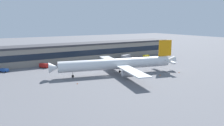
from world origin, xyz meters
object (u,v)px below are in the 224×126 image
at_px(baggage_tug, 63,65).
at_px(traffic_cone_1, 77,83).
at_px(airliner, 118,64).
at_px(crew_van, 44,65).
at_px(follow_me_car, 4,70).
at_px(pushback_tractor, 146,56).
at_px(fuel_truck, 126,57).
at_px(traffic_cone_0, 179,72).
at_px(traffic_cone_2, 160,75).

relative_size(baggage_tug, traffic_cone_1, 6.61).
height_order(airliner, crew_van, airliner).
xyz_separation_m(follow_me_car, pushback_tractor, (95.82, -0.21, -0.04)).
relative_size(fuel_truck, traffic_cone_0, 13.85).
relative_size(crew_van, fuel_truck, 0.63).
xyz_separation_m(fuel_truck, traffic_cone_0, (0.02, -48.59, -1.57)).
xyz_separation_m(baggage_tug, traffic_cone_0, (46.33, -46.30, -0.77)).
distance_m(follow_me_car, traffic_cone_2, 80.89).
bearing_deg(baggage_tug, traffic_cone_0, -44.98).
bearing_deg(follow_me_car, fuel_truck, -0.41).
relative_size(baggage_tug, fuel_truck, 0.47).
height_order(airliner, traffic_cone_2, airliner).
relative_size(baggage_tug, pushback_tractor, 0.79).
height_order(follow_me_car, traffic_cone_1, follow_me_car).
bearing_deg(pushback_tractor, airliner, -143.83).
xyz_separation_m(traffic_cone_1, traffic_cone_2, (40.84, -7.01, 0.01)).
xyz_separation_m(airliner, traffic_cone_1, (-25.23, -7.18, -4.87)).
height_order(crew_van, pushback_tractor, crew_van).
bearing_deg(crew_van, traffic_cone_1, -85.81).
xyz_separation_m(airliner, fuel_truck, (28.29, 33.85, -3.30)).
bearing_deg(traffic_cone_1, traffic_cone_0, -8.03).
distance_m(airliner, traffic_cone_0, 32.28).
height_order(airliner, fuel_truck, airliner).
relative_size(fuel_truck, pushback_tractor, 1.69).
bearing_deg(traffic_cone_0, baggage_tug, 135.02).
xyz_separation_m(airliner, follow_me_car, (-49.05, 34.40, -4.09)).
xyz_separation_m(follow_me_car, traffic_cone_2, (64.66, -48.60, -0.77)).
bearing_deg(fuel_truck, airliner, -129.89).
relative_size(crew_van, traffic_cone_2, 8.73).
bearing_deg(airliner, traffic_cone_1, -164.11).
xyz_separation_m(airliner, crew_van, (-28.30, 34.67, -3.72)).
height_order(crew_van, traffic_cone_1, crew_van).
bearing_deg(traffic_cone_2, pushback_tractor, 57.21).
distance_m(fuel_truck, pushback_tractor, 18.50).
distance_m(airliner, baggage_tug, 36.58).
relative_size(pushback_tractor, traffic_cone_1, 8.40).
relative_size(airliner, fuel_truck, 7.50).
bearing_deg(baggage_tug, crew_van, 163.20).
relative_size(airliner, traffic_cone_1, 106.32).
xyz_separation_m(follow_me_car, fuel_truck, (77.34, -0.56, 0.79)).
bearing_deg(pushback_tractor, traffic_cone_2, -122.79).
xyz_separation_m(fuel_truck, traffic_cone_2, (-12.68, -48.04, -1.56)).
distance_m(fuel_truck, traffic_cone_0, 48.61).
xyz_separation_m(pushback_tractor, traffic_cone_2, (-31.17, -48.39, -0.73)).
bearing_deg(follow_me_car, traffic_cone_0, -32.43).
height_order(follow_me_car, fuel_truck, fuel_truck).
relative_size(follow_me_car, traffic_cone_2, 7.00).
bearing_deg(traffic_cone_1, crew_van, 94.19).
xyz_separation_m(baggage_tug, follow_me_car, (-31.02, 2.84, 0.00)).
bearing_deg(traffic_cone_2, baggage_tug, 126.32).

